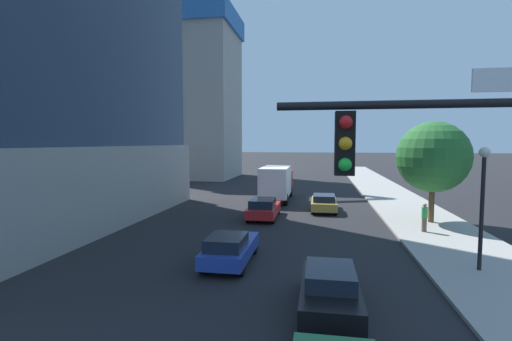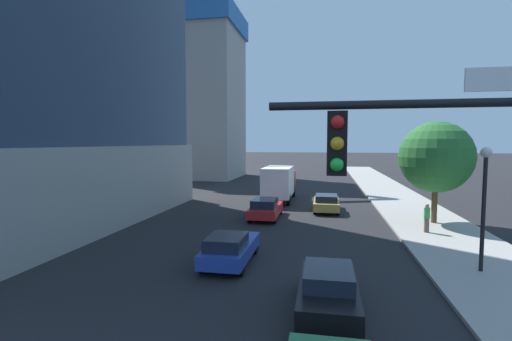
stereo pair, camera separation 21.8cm
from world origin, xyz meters
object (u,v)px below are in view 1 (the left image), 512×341
Objects in this scene: car_black at (330,289)px; pedestrian_green_shirt at (424,217)px; street_tree at (433,157)px; box_truck at (277,182)px; construction_building at (192,87)px; traffic_light_pole at (509,197)px; street_lamp at (483,189)px; car_gold at (324,203)px; car_red at (264,208)px; car_blue at (230,248)px.

pedestrian_green_shirt reaches higher than car_black.
box_truck is at bearing 144.61° from street_tree.
construction_building is 54.26m from traffic_light_pole.
street_lamp is 20.39m from box_truck.
car_gold is 6.29m from box_truck.
car_red is (-11.22, -0.11, -3.72)m from street_tree.
car_blue reaches higher than car_gold.
traffic_light_pole is at bearing -64.73° from car_black.
car_gold is (19.81, -25.66, -13.19)m from construction_building.
construction_building reaches higher than car_red.
car_blue is at bearing 137.00° from car_black.
car_black is 0.56× the size of box_truck.
street_lamp is at bearing -64.41° from car_gold.
construction_building reaches higher than pedestrian_green_shirt.
street_tree is 1.43× the size of car_red.
box_truck is (-6.79, 27.38, -2.76)m from traffic_light_pole.
construction_building reaches higher than car_black.
pedestrian_green_shirt is at bearing 35.60° from car_blue.
box_truck reaches higher than car_blue.
street_lamp is at bearing -59.02° from box_truck.
construction_building is 35.00m from car_gold.
box_truck reaches higher than car_gold.
traffic_light_pole is 1.44× the size of car_blue.
street_tree is 3.95× the size of pedestrian_green_shirt.
car_red reaches higher than car_gold.
traffic_light_pole is 0.96× the size of street_tree.
car_black reaches higher than car_gold.
box_truck is (-4.26, 22.03, 1.06)m from car_black.
construction_building reaches higher than box_truck.
street_tree is (0.76, 9.45, 0.92)m from street_lamp.
car_gold is 0.99× the size of car_blue.
box_truck is at bearing 120.98° from street_lamp.
traffic_light_pole is at bearing -83.70° from car_gold.
construction_building is 35.64m from car_red.
construction_building is 49.31m from car_black.
car_red is 0.62× the size of box_truck.
street_lamp is at bearing -86.26° from pedestrian_green_shirt.
traffic_light_pole is 1.26× the size of street_lamp.
traffic_light_pole is at bearing -65.30° from construction_building.
pedestrian_green_shirt is (10.03, -2.79, 0.27)m from car_red.
pedestrian_green_shirt reaches higher than car_red.
car_blue is at bearing -90.00° from box_truck.
car_blue is at bearing 126.04° from traffic_light_pole.
car_black is at bearing -116.32° from street_tree.
pedestrian_green_shirt is at bearing -112.26° from street_tree.
construction_building is 47.67m from street_lamp.
car_black is at bearing 115.27° from traffic_light_pole.
street_lamp is 1.16× the size of car_gold.
car_gold is 0.58× the size of box_truck.
construction_building reaches higher than traffic_light_pole.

